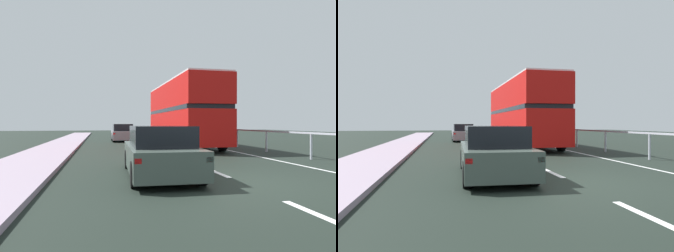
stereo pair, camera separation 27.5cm
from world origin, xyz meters
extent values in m
cube|color=black|center=(0.00, 0.00, -0.05)|extent=(73.28, 120.00, 0.10)
cube|color=silver|center=(0.00, -3.18, 0.00)|extent=(0.16, 2.24, 0.01)
cube|color=silver|center=(0.00, 1.67, 0.00)|extent=(0.16, 2.24, 0.01)
cube|color=silver|center=(0.00, 6.52, 0.00)|extent=(0.16, 2.24, 0.01)
cube|color=silver|center=(0.00, 11.37, 0.00)|extent=(0.16, 2.24, 0.01)
cube|color=silver|center=(0.00, 16.22, 0.00)|extent=(0.16, 2.24, 0.01)
cube|color=silver|center=(0.00, 21.07, 0.00)|extent=(0.16, 2.24, 0.01)
cube|color=silver|center=(0.00, 25.92, 0.00)|extent=(0.16, 2.24, 0.01)
cube|color=silver|center=(0.00, 30.77, 0.00)|extent=(0.16, 2.24, 0.01)
cube|color=silver|center=(3.59, 9.00, 0.00)|extent=(0.12, 46.00, 0.01)
cube|color=#AEB2C0|center=(5.23, 9.00, 1.12)|extent=(0.08, 42.00, 0.08)
cylinder|color=#AEB2C0|center=(5.23, 3.75, 0.56)|extent=(0.10, 0.10, 1.12)
cylinder|color=#AEB2C0|center=(5.23, 7.25, 0.56)|extent=(0.10, 0.10, 1.12)
cylinder|color=#AEB2C0|center=(5.23, 10.75, 0.56)|extent=(0.10, 0.10, 1.12)
cylinder|color=#AEB2C0|center=(5.23, 14.25, 0.56)|extent=(0.10, 0.10, 1.12)
cylinder|color=#AEB2C0|center=(5.23, 17.75, 0.56)|extent=(0.10, 0.10, 1.12)
cylinder|color=#AEB2C0|center=(5.23, 21.25, 0.56)|extent=(0.10, 0.10, 1.12)
cylinder|color=#AEB2C0|center=(5.23, 24.75, 0.56)|extent=(0.10, 0.10, 1.12)
cylinder|color=#AEB2C0|center=(5.23, 28.25, 0.56)|extent=(0.10, 0.10, 1.12)
cube|color=red|center=(1.84, 11.93, 1.31)|extent=(2.55, 10.93, 1.93)
cube|color=black|center=(1.84, 11.93, 2.40)|extent=(2.57, 10.49, 0.24)
cube|color=red|center=(1.84, 11.93, 3.33)|extent=(2.55, 10.93, 1.62)
cube|color=silver|center=(1.84, 11.93, 4.19)|extent=(2.50, 10.71, 0.10)
cube|color=black|center=(1.85, 17.38, 1.41)|extent=(2.28, 0.04, 1.35)
cube|color=yellow|center=(1.85, 17.38, 3.73)|extent=(1.52, 0.04, 0.28)
cylinder|color=black|center=(0.68, 16.00, 0.50)|extent=(0.28, 1.00, 1.00)
cylinder|color=black|center=(3.01, 16.00, 0.50)|extent=(0.28, 1.00, 1.00)
cylinder|color=black|center=(0.67, 8.07, 0.50)|extent=(0.28, 1.00, 1.00)
cylinder|color=black|center=(3.00, 8.07, 0.50)|extent=(0.28, 1.00, 1.00)
cube|color=#44514A|center=(-1.87, 1.35, 0.54)|extent=(1.99, 4.59, 0.72)
cube|color=black|center=(-1.88, 1.13, 1.18)|extent=(1.69, 2.55, 0.57)
cube|color=red|center=(-2.77, -0.84, 0.72)|extent=(0.16, 0.07, 0.12)
cube|color=red|center=(-1.15, -0.91, 0.72)|extent=(0.16, 0.07, 0.12)
cylinder|color=black|center=(-2.64, 2.95, 0.32)|extent=(0.22, 0.65, 0.64)
cylinder|color=black|center=(-0.99, 2.88, 0.32)|extent=(0.22, 0.65, 0.64)
cylinder|color=black|center=(-2.76, -0.17, 0.32)|extent=(0.22, 0.65, 0.64)
cylinder|color=black|center=(-1.11, -0.24, 0.32)|extent=(0.22, 0.65, 0.64)
cube|color=gray|center=(-1.69, 18.70, 0.54)|extent=(1.79, 4.18, 0.72)
cube|color=black|center=(-1.69, 18.49, 1.20)|extent=(1.57, 2.30, 0.59)
cube|color=red|center=(-2.47, 16.64, 0.72)|extent=(0.16, 0.06, 0.12)
cube|color=red|center=(-0.89, 16.64, 0.72)|extent=(0.16, 0.06, 0.12)
cylinder|color=black|center=(-2.50, 20.08, 0.32)|extent=(0.20, 0.64, 0.64)
cylinder|color=black|center=(-0.88, 20.09, 0.32)|extent=(0.20, 0.64, 0.64)
cylinder|color=black|center=(-2.49, 17.31, 0.32)|extent=(0.20, 0.64, 0.64)
cylinder|color=black|center=(-0.87, 17.31, 0.32)|extent=(0.20, 0.64, 0.64)
camera|label=1|loc=(-3.57, -7.24, 1.54)|focal=31.80mm
camera|label=2|loc=(-3.30, -7.30, 1.54)|focal=31.80mm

